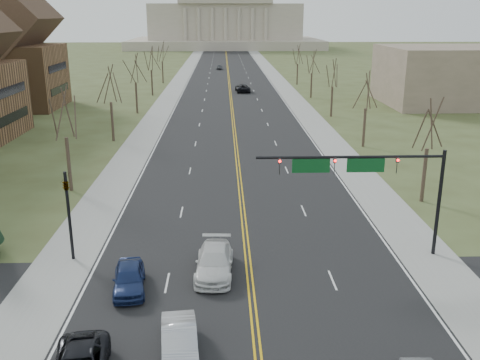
{
  "coord_description": "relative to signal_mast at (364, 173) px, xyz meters",
  "views": [
    {
      "loc": [
        -1.55,
        -18.91,
        15.43
      ],
      "look_at": [
        -0.26,
        21.04,
        3.0
      ],
      "focal_mm": 40.0,
      "sensor_mm": 36.0,
      "label": 1
    }
  ],
  "objects": [
    {
      "name": "tree_l_1",
      "position": [
        -22.95,
        34.5,
        1.18
      ],
      "size": [
        3.96,
        3.96,
        9.0
      ],
      "color": "#352A1F",
      "rests_on": "ground"
    },
    {
      "name": "edge_line_right",
      "position": [
        2.35,
        96.5,
        -5.75
      ],
      "size": [
        0.15,
        380.0,
        0.01
      ],
      "primitive_type": "cube",
      "color": "silver",
      "rests_on": "road"
    },
    {
      "name": "car_far_nb",
      "position": [
        -4.86,
        78.81,
        -4.93
      ],
      "size": [
        3.13,
        6.07,
        1.64
      ],
      "primitive_type": "imported",
      "rotation": [
        0.0,
        0.0,
        3.21
      ],
      "color": "black",
      "rests_on": "road"
    },
    {
      "name": "signal_left",
      "position": [
        -18.95,
        0.0,
        -2.05
      ],
      "size": [
        0.32,
        0.36,
        6.0
      ],
      "color": "black",
      "rests_on": "ground"
    },
    {
      "name": "tree_r_1",
      "position": [
        8.05,
        30.5,
        0.79
      ],
      "size": [
        3.74,
        3.74,
        8.5
      ],
      "color": "#352A1F",
      "rests_on": "ground"
    },
    {
      "name": "capitol",
      "position": [
        -7.45,
        236.41,
        8.44
      ],
      "size": [
        90.0,
        60.0,
        50.0
      ],
      "color": "#B8AB99",
      "rests_on": "ground"
    },
    {
      "name": "sidewalk_right",
      "position": [
        4.55,
        96.5,
        -5.75
      ],
      "size": [
        4.0,
        380.0,
        0.03
      ],
      "primitive_type": "cube",
      "color": "gray",
      "rests_on": "ground"
    },
    {
      "name": "center_line",
      "position": [
        -7.45,
        96.5,
        -5.75
      ],
      "size": [
        0.42,
        380.0,
        0.01
      ],
      "primitive_type": "cube",
      "color": "gold",
      "rests_on": "road"
    },
    {
      "name": "bldg_left_far",
      "position": [
        -45.44,
        60.5,
        3.78
      ],
      "size": [
        17.1,
        14.28,
        23.25
      ],
      "color": "brown",
      "rests_on": "ground"
    },
    {
      "name": "edge_line_left",
      "position": [
        -17.25,
        96.5,
        -5.75
      ],
      "size": [
        0.15,
        380.0,
        0.01
      ],
      "primitive_type": "cube",
      "color": "silver",
      "rests_on": "road"
    },
    {
      "name": "tree_l_3",
      "position": [
        -22.95,
        74.5,
        1.18
      ],
      "size": [
        3.96,
        3.96,
        9.0
      ],
      "color": "#352A1F",
      "rests_on": "ground"
    },
    {
      "name": "tree_r_2",
      "position": [
        8.05,
        50.5,
        0.79
      ],
      "size": [
        3.74,
        3.74,
        8.5
      ],
      "color": "#352A1F",
      "rests_on": "ground"
    },
    {
      "name": "tree_l_0",
      "position": [
        -22.95,
        14.5,
        1.18
      ],
      "size": [
        3.96,
        3.96,
        9.0
      ],
      "color": "#352A1F",
      "rests_on": "ground"
    },
    {
      "name": "sidewalk_left",
      "position": [
        -19.45,
        96.5,
        -5.75
      ],
      "size": [
        4.0,
        380.0,
        0.03
      ],
      "primitive_type": "cube",
      "color": "gray",
      "rests_on": "ground"
    },
    {
      "name": "road",
      "position": [
        -7.45,
        96.5,
        -5.76
      ],
      "size": [
        20.0,
        380.0,
        0.01
      ],
      "primitive_type": "cube",
      "color": "black",
      "rests_on": "ground"
    },
    {
      "name": "bldg_right_mass",
      "position": [
        32.55,
        62.5,
        -0.76
      ],
      "size": [
        25.0,
        20.0,
        10.0
      ],
      "primitive_type": "cube",
      "color": "#756653",
      "rests_on": "ground"
    },
    {
      "name": "cross_road",
      "position": [
        -7.45,
        -7.5,
        -5.76
      ],
      "size": [
        120.0,
        14.0,
        0.01
      ],
      "primitive_type": "cube",
      "color": "black",
      "rests_on": "ground"
    },
    {
      "name": "tree_r_3",
      "position": [
        8.05,
        70.5,
        0.79
      ],
      "size": [
        3.74,
        3.74,
        8.5
      ],
      "color": "#352A1F",
      "rests_on": "ground"
    },
    {
      "name": "car_sb_inner_lead",
      "position": [
        -11.12,
        -10.82,
        -4.98
      ],
      "size": [
        2.14,
        4.85,
        1.55
      ],
      "primitive_type": "imported",
      "rotation": [
        0.0,
        0.0,
        0.11
      ],
      "color": "#B1B3BA",
      "rests_on": "road"
    },
    {
      "name": "tree_l_2",
      "position": [
        -22.95,
        54.5,
        1.18
      ],
      "size": [
        3.96,
        3.96,
        9.0
      ],
      "color": "#352A1F",
      "rests_on": "ground"
    },
    {
      "name": "car_sb_outer_second",
      "position": [
        -14.54,
        -4.29,
        -4.99
      ],
      "size": [
        2.35,
        4.65,
        1.52
      ],
      "primitive_type": "imported",
      "rotation": [
        0.0,
        0.0,
        0.13
      ],
      "color": "navy",
      "rests_on": "road"
    },
    {
      "name": "signal_mast",
      "position": [
        0.0,
        0.0,
        0.0
      ],
      "size": [
        12.12,
        0.44,
        7.2
      ],
      "color": "black",
      "rests_on": "ground"
    },
    {
      "name": "tree_r_4",
      "position": [
        8.05,
        90.5,
        0.79
      ],
      "size": [
        3.74,
        3.74,
        8.5
      ],
      "color": "#352A1F",
      "rests_on": "ground"
    },
    {
      "name": "car_sb_inner_second",
      "position": [
        -9.61,
        -2.4,
        -4.95
      ],
      "size": [
        2.49,
        5.59,
        1.59
      ],
      "primitive_type": "imported",
      "rotation": [
        0.0,
        0.0,
        -0.05
      ],
      "color": "silver",
      "rests_on": "road"
    },
    {
      "name": "car_far_sb",
      "position": [
        -9.87,
        125.99,
        -5.06
      ],
      "size": [
        1.66,
        4.06,
        1.38
      ],
      "primitive_type": "imported",
      "rotation": [
        0.0,
        0.0,
        -0.01
      ],
      "color": "#4E5156",
      "rests_on": "road"
    },
    {
      "name": "tree_r_0",
      "position": [
        8.05,
        10.5,
        0.79
      ],
      "size": [
        3.74,
        3.74,
        8.5
      ],
      "color": "#352A1F",
      "rests_on": "ground"
    },
    {
      "name": "tree_l_4",
      "position": [
        -22.95,
        94.5,
        1.18
      ],
      "size": [
        3.96,
        3.96,
        9.0
      ],
      "color": "#352A1F",
      "rests_on": "ground"
    }
  ]
}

